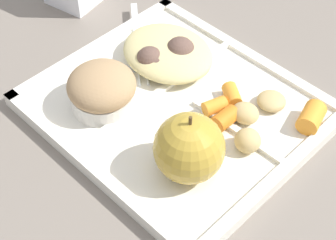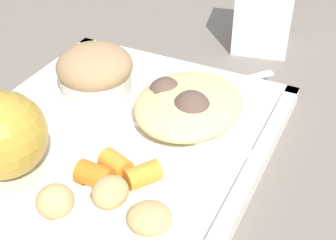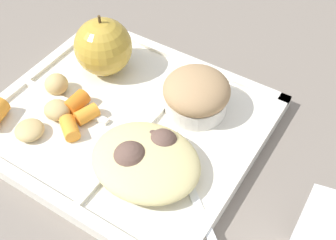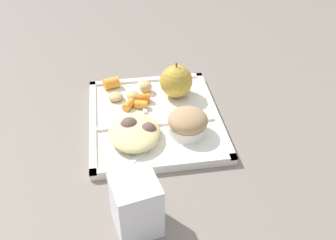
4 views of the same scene
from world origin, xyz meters
name	(u,v)px [view 4 (image 4 of 4)]	position (x,y,z in m)	size (l,w,h in m)	color
ground	(155,122)	(0.00, 0.00, 0.00)	(6.00, 6.00, 0.00)	slate
lunch_tray	(154,119)	(0.00, 0.00, 0.01)	(0.32, 0.28, 0.02)	silver
green_apple	(176,81)	(-0.08, 0.06, 0.05)	(0.08, 0.08, 0.09)	#B79333
bran_muffin	(188,123)	(0.06, 0.06, 0.04)	(0.08, 0.08, 0.05)	silver
carrot_slice_center	(141,104)	(-0.04, -0.02, 0.02)	(0.02, 0.02, 0.03)	orange
carrot_slice_back	(111,83)	(-0.13, -0.09, 0.03)	(0.03, 0.03, 0.04)	orange
carrot_slice_large	(143,98)	(-0.06, -0.02, 0.02)	(0.02, 0.02, 0.03)	orange
carrot_slice_diagonal	(128,105)	(-0.04, -0.05, 0.02)	(0.02, 0.02, 0.03)	orange
potato_chunk_browned	(133,96)	(-0.07, -0.04, 0.02)	(0.03, 0.03, 0.02)	tan
potato_chunk_golden	(146,87)	(-0.10, -0.01, 0.03)	(0.03, 0.03, 0.03)	tan
potato_chunk_large	(116,96)	(-0.08, -0.08, 0.02)	(0.03, 0.03, 0.02)	tan
egg_noodle_pile	(134,132)	(0.06, -0.05, 0.03)	(0.12, 0.10, 0.03)	#D6C684
meatball_back	(129,127)	(0.05, -0.06, 0.03)	(0.04, 0.04, 0.04)	brown
meatball_front	(147,128)	(0.05, -0.02, 0.03)	(0.03, 0.03, 0.03)	brown
meatball_side	(148,131)	(0.07, -0.02, 0.03)	(0.04, 0.04, 0.04)	brown
plastic_fork	(142,152)	(0.11, -0.04, 0.01)	(0.14, 0.12, 0.00)	white
milk_carton	(136,205)	(0.27, -0.06, 0.05)	(0.07, 0.07, 0.10)	white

